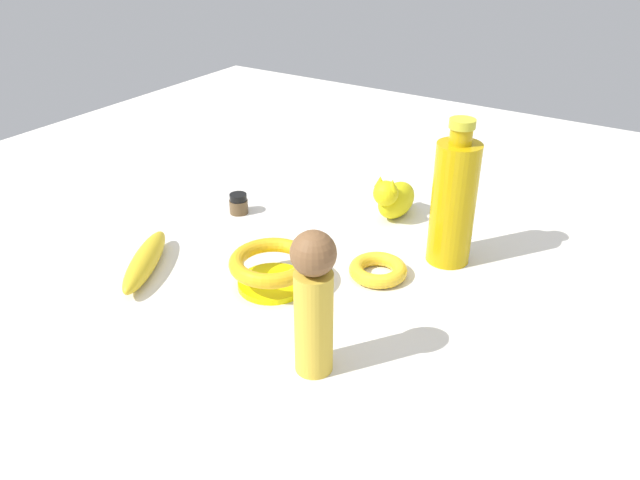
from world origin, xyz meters
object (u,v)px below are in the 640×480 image
at_px(bowl, 272,267).
at_px(nail_polish_jar, 239,204).
at_px(person_figure_adult, 314,300).
at_px(bangle, 378,270).
at_px(banana, 145,261).
at_px(cat_figurine, 394,198).
at_px(bottle_tall, 454,201).

bearing_deg(bowl, nail_polish_jar, -39.89).
height_order(person_figure_adult, bangle, person_figure_adult).
bearing_deg(banana, bangle, 91.28).
relative_size(banana, bowl, 1.43).
bearing_deg(bowl, person_figure_adult, 141.46).
bearing_deg(banana, bowl, 81.64).
distance_m(bangle, cat_figurine, 0.22).
bearing_deg(nail_polish_jar, cat_figurine, -151.55).
bearing_deg(bowl, banana, 20.49).
distance_m(bangle, bowl, 0.17).
bearing_deg(cat_figurine, nail_polish_jar, 28.45).
bearing_deg(bangle, banana, 30.13).
distance_m(bottle_tall, cat_figurine, 0.19).
relative_size(bottle_tall, bowl, 1.84).
bearing_deg(nail_polish_jar, bottle_tall, -172.92).
bearing_deg(cat_figurine, person_figure_adult, 103.67).
height_order(bottle_tall, bowl, bottle_tall).
bearing_deg(bowl, bangle, -137.71).
relative_size(person_figure_adult, bangle, 2.13).
xyz_separation_m(bottle_tall, cat_figurine, (0.15, -0.09, -0.07)).
height_order(nail_polish_jar, bottle_tall, bottle_tall).
height_order(bangle, cat_figurine, cat_figurine).
xyz_separation_m(nail_polish_jar, banana, (-0.01, 0.25, 0.00)).
bearing_deg(bangle, bottle_tall, -123.98).
bearing_deg(person_figure_adult, bottle_tall, -96.38).
bearing_deg(nail_polish_jar, banana, 91.68).
bearing_deg(cat_figurine, bottle_tall, 148.37).
relative_size(person_figure_adult, bowl, 1.51).
relative_size(bottle_tall, banana, 1.28).
relative_size(banana, cat_figurine, 1.44).
bearing_deg(bangle, cat_figurine, -69.95).
height_order(nail_polish_jar, cat_figurine, cat_figurine).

